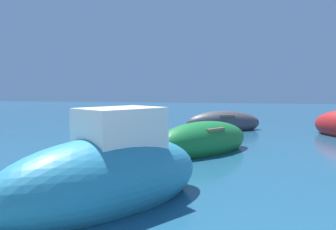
# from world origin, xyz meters

# --- Properties ---
(moored_boat_0) EXTENTS (3.79, 2.58, 1.17)m
(moored_boat_0) POSITION_xyz_m (-8.06, 12.04, 0.33)
(moored_boat_0) COLOR #3F3F47
(moored_boat_0) RESTS_ON ground
(moored_boat_3) EXTENTS (3.69, 4.35, 2.01)m
(moored_boat_3) POSITION_xyz_m (-9.51, 0.69, 0.50)
(moored_boat_3) COLOR teal
(moored_boat_3) RESTS_ON ground
(moored_boat_5) EXTENTS (3.39, 4.07, 1.25)m
(moored_boat_5) POSITION_xyz_m (-8.42, 5.99, 0.35)
(moored_boat_5) COLOR #197233
(moored_boat_5) RESTS_ON ground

